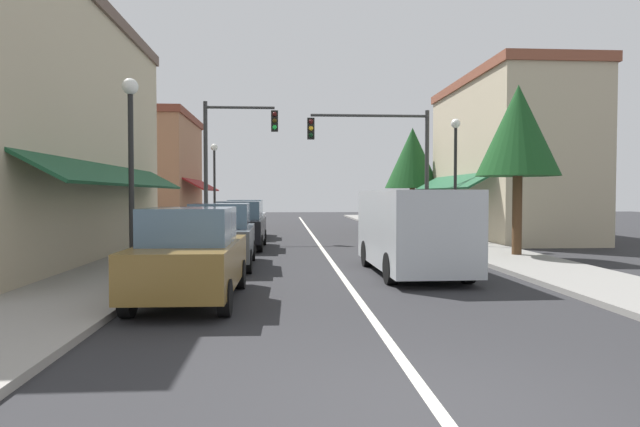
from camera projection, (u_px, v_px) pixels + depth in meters
name	position (u px, v px, depth m)	size (l,w,h in m)	color
ground_plane	(318.00, 243.00, 22.98)	(80.00, 80.00, 0.00)	#28282B
sidewalk_left	(185.00, 242.00, 22.61)	(2.60, 56.00, 0.12)	gray
sidewalk_right	(447.00, 241.00, 23.34)	(2.60, 56.00, 0.12)	gray
lane_center_stripe	(318.00, 243.00, 22.98)	(0.14, 52.00, 0.01)	silver
storefront_left_block	(28.00, 130.00, 16.26)	(5.66, 14.20, 7.86)	#BCAD8E
storefront_right_block	(507.00, 158.00, 25.44)	(5.54, 10.20, 7.37)	#BCAD8E
storefront_far_left	(153.00, 172.00, 32.23)	(5.82, 8.20, 6.68)	#9E6B4C
parked_car_nearest_left	(191.00, 255.00, 10.31)	(1.83, 4.12, 1.77)	brown
parked_car_second_left	(221.00, 236.00, 15.23)	(1.85, 4.14, 1.77)	#4C5156
parked_car_third_left	(240.00, 225.00, 20.43)	(1.82, 4.12, 1.77)	black
parked_car_far_left	(246.00, 219.00, 25.63)	(1.79, 4.10, 1.77)	#B7BABF
van_in_lane	(412.00, 229.00, 13.93)	(2.08, 5.22, 2.12)	#B2B7BC
traffic_signal_mast_arm	(385.00, 151.00, 23.67)	(5.30, 0.50, 5.66)	#333333
traffic_signal_left_corner	(229.00, 149.00, 23.85)	(3.23, 0.50, 6.05)	#333333
street_lamp_left_near	(131.00, 145.00, 12.34)	(0.36, 0.36, 4.62)	black
street_lamp_right_mid	(455.00, 161.00, 20.86)	(0.36, 0.36, 4.89)	black
street_lamp_left_far	(214.00, 173.00, 28.74)	(0.36, 0.36, 4.66)	black
tree_right_near	(518.00, 132.00, 17.27)	(2.60, 2.60, 5.46)	#4C331E
tree_right_far	(412.00, 158.00, 30.85)	(3.08, 3.08, 5.77)	#4C331E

